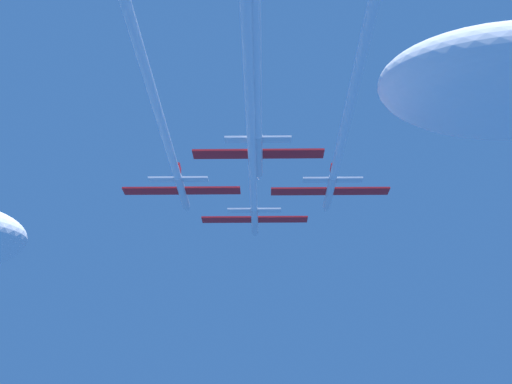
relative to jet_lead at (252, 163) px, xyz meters
The scene contains 4 objects.
jet_lead is the anchor object (origin of this frame).
jet_left_wing 17.15m from the jet_lead, 135.40° to the right, with size 19.95×74.76×3.30m.
jet_right_wing 18.38m from the jet_lead, 45.21° to the right, with size 19.95×76.69×3.30m.
jet_slot 24.94m from the jet_lead, 87.84° to the right, with size 19.95×76.19×3.30m.
Camera 1 is at (1.28, -108.61, -43.14)m, focal length 43.11 mm.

